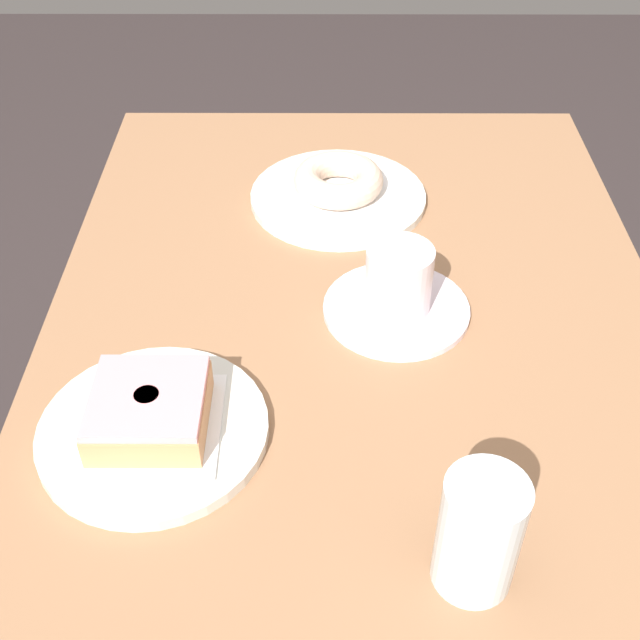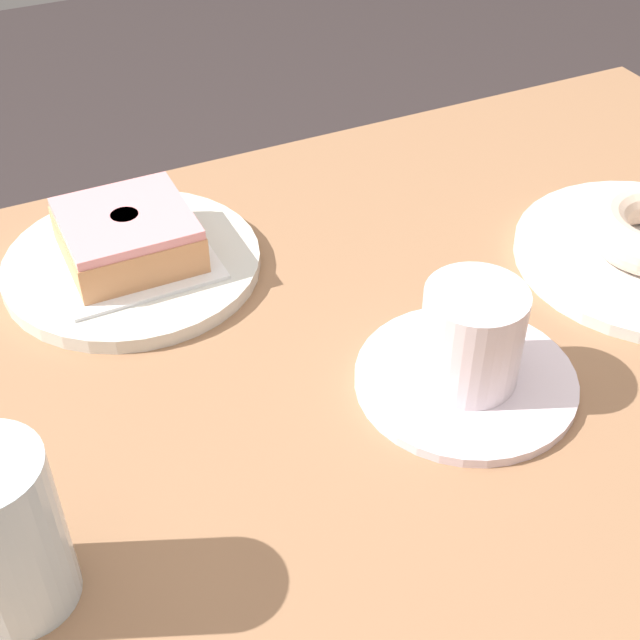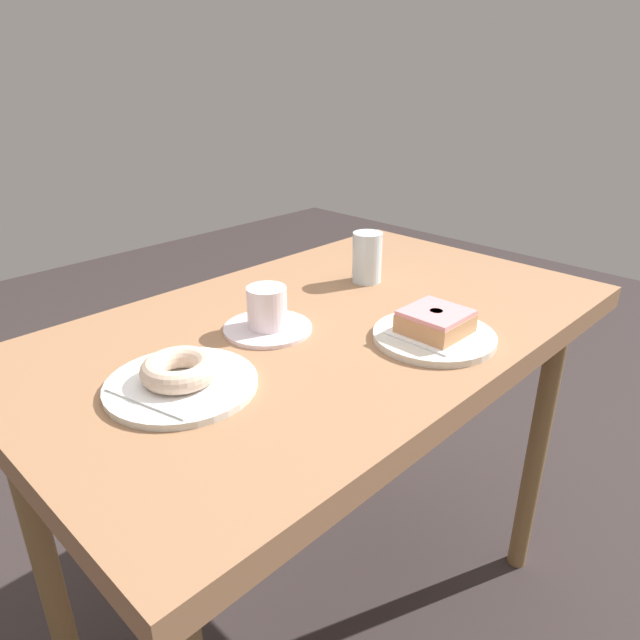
# 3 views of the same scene
# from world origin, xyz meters

# --- Properties ---
(table) EXTENTS (1.10, 0.65, 0.78)m
(table) POSITION_xyz_m (0.00, 0.00, 0.69)
(table) COLOR #956948
(table) RESTS_ON ground_plane
(plate_glazed_square) EXTENTS (0.21, 0.21, 0.01)m
(plate_glazed_square) POSITION_xyz_m (-0.07, 0.19, 0.78)
(plate_glazed_square) COLOR silver
(plate_glazed_square) RESTS_ON table
(napkin_glazed_square) EXTENTS (0.12, 0.12, 0.00)m
(napkin_glazed_square) POSITION_xyz_m (-0.07, 0.19, 0.79)
(napkin_glazed_square) COLOR white
(napkin_glazed_square) RESTS_ON plate_glazed_square
(donut_glazed_square) EXTENTS (0.10, 0.10, 0.04)m
(donut_glazed_square) POSITION_xyz_m (-0.07, 0.19, 0.81)
(donut_glazed_square) COLOR tan
(donut_glazed_square) RESTS_ON napkin_glazed_square
(water_glass) EXTENTS (0.06, 0.06, 0.11)m
(water_glass) POSITION_xyz_m (-0.21, -0.08, 0.83)
(water_glass) COLOR silver
(water_glass) RESTS_ON table
(coffee_cup) EXTENTS (0.15, 0.15, 0.08)m
(coffee_cup) POSITION_xyz_m (0.10, -0.04, 0.81)
(coffee_cup) COLOR silver
(coffee_cup) RESTS_ON table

